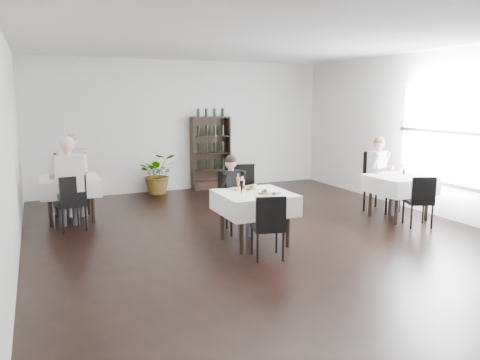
% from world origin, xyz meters
% --- Properties ---
extents(room_shell, '(9.00, 9.00, 9.00)m').
position_xyz_m(room_shell, '(0.00, 0.00, 1.50)').
color(room_shell, black).
rests_on(room_shell, ground).
extents(window_right, '(0.06, 2.30, 1.85)m').
position_xyz_m(window_right, '(3.48, 0.00, 1.50)').
color(window_right, white).
rests_on(window_right, room_shell).
extents(wine_shelf, '(0.90, 0.28, 1.75)m').
position_xyz_m(wine_shelf, '(0.60, 4.31, 0.85)').
color(wine_shelf, black).
rests_on(wine_shelf, ground).
extents(main_table, '(1.03, 1.03, 0.77)m').
position_xyz_m(main_table, '(-0.30, 0.00, 0.62)').
color(main_table, black).
rests_on(main_table, ground).
extents(left_table, '(0.98, 0.98, 0.77)m').
position_xyz_m(left_table, '(-2.70, 2.50, 0.62)').
color(left_table, black).
rests_on(left_table, ground).
extents(right_table, '(0.98, 0.98, 0.77)m').
position_xyz_m(right_table, '(2.70, 0.30, 0.62)').
color(right_table, black).
rests_on(right_table, ground).
extents(potted_tree, '(0.93, 0.84, 0.93)m').
position_xyz_m(potted_tree, '(-0.70, 4.20, 0.46)').
color(potted_tree, '#23551D').
rests_on(potted_tree, ground).
extents(main_chair_far, '(0.59, 0.59, 1.07)m').
position_xyz_m(main_chair_far, '(-0.20, 0.70, 0.61)').
color(main_chair_far, black).
rests_on(main_chair_far, ground).
extents(main_chair_near, '(0.48, 0.49, 0.88)m').
position_xyz_m(main_chair_near, '(-0.44, -0.74, 0.50)').
color(main_chair_near, black).
rests_on(main_chair_near, ground).
extents(left_chair_far, '(0.57, 0.57, 1.12)m').
position_xyz_m(left_chair_far, '(-2.66, 3.15, 0.64)').
color(left_chair_far, black).
rests_on(left_chair_far, ground).
extents(left_chair_near, '(0.51, 0.52, 0.92)m').
position_xyz_m(left_chair_near, '(-2.73, 1.75, 0.53)').
color(left_chair_near, black).
rests_on(left_chair_near, ground).
extents(right_chair_far, '(0.68, 0.68, 1.15)m').
position_xyz_m(right_chair_far, '(2.77, 0.95, 0.65)').
color(right_chair_far, black).
rests_on(right_chair_far, ground).
extents(right_chair_near, '(0.52, 0.52, 0.88)m').
position_xyz_m(right_chair_near, '(2.61, -0.32, 0.50)').
color(right_chair_near, black).
rests_on(right_chair_near, ground).
extents(diner_main, '(0.56, 0.59, 1.26)m').
position_xyz_m(diner_main, '(-0.40, 0.54, 0.73)').
color(diner_main, '#3C3C43').
rests_on(diner_main, ground).
extents(diner_left_far, '(0.58, 0.59, 1.49)m').
position_xyz_m(diner_left_far, '(-2.58, 3.02, 0.87)').
color(diner_left_far, '#3C3C43').
rests_on(diner_left_far, ground).
extents(diner_left_near, '(0.59, 0.59, 1.55)m').
position_xyz_m(diner_left_near, '(-2.74, 1.85, 0.90)').
color(diner_left_near, '#3C3C43').
rests_on(diner_left_near, ground).
extents(diner_right_far, '(0.65, 0.68, 1.43)m').
position_xyz_m(diner_right_far, '(2.72, 0.80, 0.83)').
color(diner_right_far, '#3C3C43').
rests_on(diner_right_far, ground).
extents(plate_far, '(0.28, 0.28, 0.07)m').
position_xyz_m(plate_far, '(-0.28, 0.18, 0.79)').
color(plate_far, white).
rests_on(plate_far, main_table).
extents(plate_near, '(0.33, 0.33, 0.08)m').
position_xyz_m(plate_near, '(-0.25, -0.21, 0.79)').
color(plate_near, white).
rests_on(plate_near, main_table).
extents(pilsner_dark, '(0.06, 0.06, 0.27)m').
position_xyz_m(pilsner_dark, '(-0.55, -0.10, 0.88)').
color(pilsner_dark, black).
rests_on(pilsner_dark, main_table).
extents(pilsner_lager, '(0.06, 0.06, 0.27)m').
position_xyz_m(pilsner_lager, '(-0.49, 0.15, 0.88)').
color(pilsner_lager, '#B87D2F').
rests_on(pilsner_lager, main_table).
extents(coke_bottle, '(0.06, 0.06, 0.25)m').
position_xyz_m(coke_bottle, '(-0.46, 0.06, 0.87)').
color(coke_bottle, silver).
rests_on(coke_bottle, main_table).
extents(napkin_cutlery, '(0.22, 0.19, 0.02)m').
position_xyz_m(napkin_cutlery, '(-0.08, -0.19, 0.78)').
color(napkin_cutlery, black).
rests_on(napkin_cutlery, main_table).
extents(pepper_mill, '(0.04, 0.04, 0.11)m').
position_xyz_m(pepper_mill, '(2.90, 0.41, 0.82)').
color(pepper_mill, black).
rests_on(pepper_mill, right_table).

